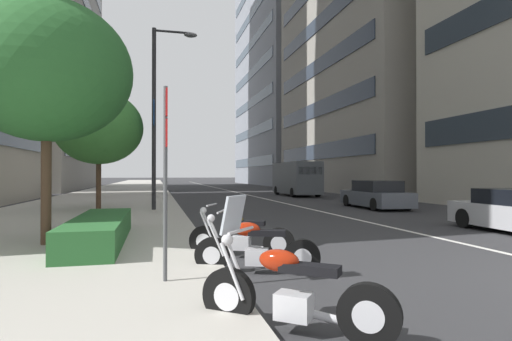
{
  "coord_description": "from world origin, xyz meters",
  "views": [
    {
      "loc": [
        -4.25,
        7.39,
        1.72
      ],
      "look_at": [
        14.78,
        2.74,
        1.89
      ],
      "focal_mm": 28.83,
      "sensor_mm": 36.0,
      "label": 1
    }
  ],
  "objects": [
    {
      "name": "street_tree_near_plaza_corner",
      "position": [
        15.13,
        9.86,
        3.79
      ],
      "size": [
        3.85,
        3.85,
        5.29
      ],
      "color": "#473323",
      "rests_on": "sidewalk_right_plaza"
    },
    {
      "name": "motorcycle_second_in_row",
      "position": [
        2.67,
        5.71,
        0.41
      ],
      "size": [
        0.95,
        2.09,
        1.08
      ],
      "rotation": [
        0.0,
        0.0,
        1.21
      ],
      "color": "black",
      "rests_on": "ground"
    },
    {
      "name": "motorcycle_under_tarp",
      "position": [
        -0.02,
        5.98,
        0.44
      ],
      "size": [
        1.47,
        1.82,
        1.48
      ],
      "rotation": [
        0.0,
        0.0,
        0.9
      ],
      "color": "black",
      "rests_on": "ground"
    },
    {
      "name": "car_approaching_light",
      "position": [
        14.41,
        -3.38,
        0.65
      ],
      "size": [
        4.58,
        1.98,
        1.39
      ],
      "rotation": [
        0.0,
        0.0,
        -0.03
      ],
      "color": "#4C515B",
      "rests_on": "ground"
    },
    {
      "name": "clipped_hedge_bed",
      "position": [
        5.74,
        8.63,
        0.44
      ],
      "size": [
        4.88,
        1.1,
        0.59
      ],
      "primitive_type": "cube",
      "color": "#28602D",
      "rests_on": "sidewalk_right_plaza"
    },
    {
      "name": "motorcycle_far_end_row",
      "position": [
        4.06,
        5.7,
        0.42
      ],
      "size": [
        1.09,
        2.06,
        1.1
      ],
      "rotation": [
        0.0,
        0.0,
        1.12
      ],
      "color": "black",
      "rests_on": "ground"
    },
    {
      "name": "sidewalk_right_plaza",
      "position": [
        30.0,
        10.33,
        0.07
      ],
      "size": [
        160.0,
        8.17,
        0.15
      ],
      "primitive_type": "cube",
      "color": "#B2ADA3",
      "rests_on": "ground"
    },
    {
      "name": "office_tower_near_left",
      "position": [
        63.07,
        -17.81,
        23.21
      ],
      "size": [
        29.27,
        19.22,
        46.43
      ],
      "color": "gray",
      "rests_on": "ground"
    },
    {
      "name": "delivery_van_ahead",
      "position": [
        26.72,
        -3.47,
        1.42
      ],
      "size": [
        6.2,
        2.2,
        2.66
      ],
      "rotation": [
        0.0,
        0.0,
        -0.0
      ],
      "color": "#4C5156",
      "rests_on": "ground"
    },
    {
      "name": "street_tree_mid_sidewalk",
      "position": [
        5.8,
        9.78,
        4.03
      ],
      "size": [
        3.74,
        3.74,
        5.48
      ],
      "color": "#473323",
      "rests_on": "sidewalk_right_plaza"
    },
    {
      "name": "street_lamp_with_banners",
      "position": [
        14.5,
        7.21,
        4.93
      ],
      "size": [
        1.26,
        2.0,
        8.07
      ],
      "color": "#232326",
      "rests_on": "sidewalk_right_plaza"
    },
    {
      "name": "lane_centre_stripe",
      "position": [
        35.0,
        0.0,
        0.0
      ],
      "size": [
        110.0,
        0.16,
        0.01
      ],
      "primitive_type": "cube",
      "color": "silver",
      "rests_on": "ground"
    },
    {
      "name": "parking_sign_by_curb",
      "position": [
        1.94,
        7.25,
        1.94
      ],
      "size": [
        0.32,
        0.06,
        2.87
      ],
      "color": "#47494C",
      "rests_on": "sidewalk_right_plaza"
    }
  ]
}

